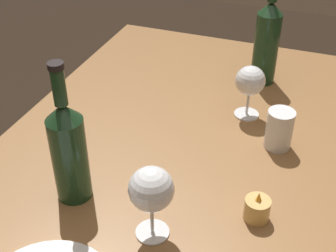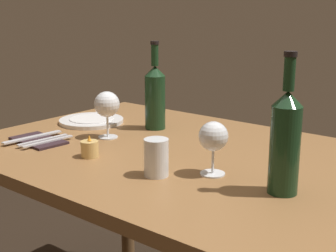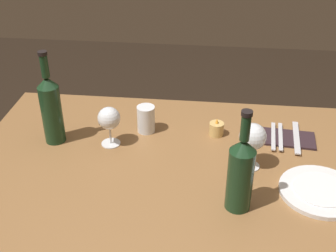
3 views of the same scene
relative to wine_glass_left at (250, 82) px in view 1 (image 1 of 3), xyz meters
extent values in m
cube|color=olive|center=(0.20, -0.10, -0.12)|extent=(1.30, 0.90, 0.04)
cylinder|color=brown|center=(-0.38, -0.48, -0.49)|extent=(0.06, 0.06, 0.70)
cylinder|color=brown|center=(-0.38, 0.28, -0.49)|extent=(0.06, 0.06, 0.70)
cylinder|color=white|center=(0.00, 0.00, -0.10)|extent=(0.07, 0.07, 0.00)
cylinder|color=white|center=(0.00, 0.00, -0.06)|extent=(0.01, 0.01, 0.07)
sphere|color=white|center=(0.00, 0.00, 0.00)|extent=(0.08, 0.08, 0.08)
cylinder|color=#42070F|center=(0.00, 0.00, 0.00)|extent=(0.06, 0.06, 0.02)
cylinder|color=white|center=(0.47, -0.08, -0.10)|extent=(0.07, 0.07, 0.00)
cylinder|color=white|center=(0.47, -0.08, -0.06)|extent=(0.01, 0.01, 0.08)
sphere|color=white|center=(0.47, -0.08, 0.02)|extent=(0.09, 0.09, 0.09)
cylinder|color=#42070F|center=(0.47, -0.08, 0.01)|extent=(0.07, 0.07, 0.01)
cylinder|color=#19381E|center=(-0.20, 0.00, 0.00)|extent=(0.07, 0.07, 0.21)
cone|color=#19381E|center=(-0.20, 0.00, 0.13)|extent=(0.07, 0.07, 0.03)
cylinder|color=#19381E|center=(0.43, -0.27, 0.00)|extent=(0.07, 0.07, 0.19)
cone|color=#19381E|center=(0.43, -0.27, 0.11)|extent=(0.07, 0.07, 0.03)
cylinder|color=#19381E|center=(0.43, -0.27, 0.16)|extent=(0.03, 0.03, 0.07)
cylinder|color=black|center=(0.43, -0.27, 0.21)|extent=(0.03, 0.03, 0.01)
cylinder|color=white|center=(0.11, 0.10, -0.05)|extent=(0.06, 0.06, 0.10)
cylinder|color=silver|center=(0.11, 0.10, -0.06)|extent=(0.06, 0.06, 0.07)
cylinder|color=#DBB266|center=(0.36, 0.10, -0.08)|extent=(0.05, 0.05, 0.05)
cylinder|color=white|center=(0.36, 0.10, -0.08)|extent=(0.04, 0.04, 0.03)
cone|color=#F99E2D|center=(0.36, 0.10, -0.04)|extent=(0.01, 0.01, 0.02)
camera|label=1|loc=(1.04, 0.16, 0.59)|focal=49.64mm
camera|label=2|loc=(-0.64, 0.99, 0.33)|focal=50.59mm
camera|label=3|loc=(0.34, -1.24, 0.75)|focal=47.05mm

